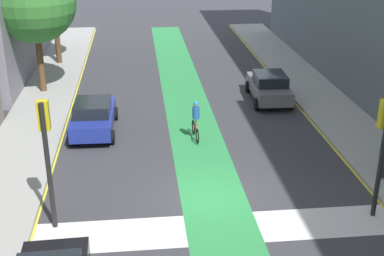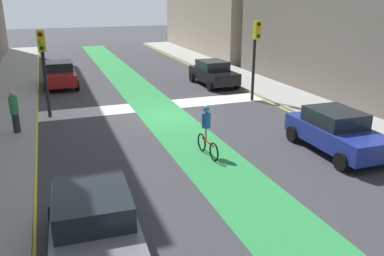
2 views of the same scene
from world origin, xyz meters
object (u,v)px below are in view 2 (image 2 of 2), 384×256
object	(u,v)px
traffic_signal_near_right	(43,57)
traffic_signal_near_left	(256,46)
car_blue_left_far	(336,131)
car_black_left_near	(213,73)
pedestrian_sidewalk_right_a	(14,111)
car_red_right_near	(60,74)
cyclist_in_lane	(207,130)
car_grey_right_far	(94,227)

from	to	relation	value
traffic_signal_near_right	traffic_signal_near_left	xyz separation A→B (m)	(-10.68, 0.45, 0.14)
car_blue_left_far	car_black_left_near	world-z (taller)	same
traffic_signal_near_right	pedestrian_sidewalk_right_a	distance (m)	3.17
car_red_right_near	cyclist_in_lane	bearing A→B (deg)	107.79
car_blue_left_far	car_black_left_near	xyz separation A→B (m)	(-0.28, -12.27, 0.00)
traffic_signal_near_right	car_black_left_near	world-z (taller)	traffic_signal_near_right
car_blue_left_far	car_grey_right_far	xyz separation A→B (m)	(9.17, 3.43, 0.00)
cyclist_in_lane	pedestrian_sidewalk_right_a	distance (m)	8.08
car_blue_left_far	pedestrian_sidewalk_right_a	world-z (taller)	pedestrian_sidewalk_right_a
cyclist_in_lane	car_red_right_near	bearing A→B (deg)	-72.21
traffic_signal_near_left	pedestrian_sidewalk_right_a	world-z (taller)	traffic_signal_near_left
cyclist_in_lane	pedestrian_sidewalk_right_a	xyz separation A→B (m)	(6.61, -4.65, 0.09)
traffic_signal_near_left	car_red_right_near	world-z (taller)	traffic_signal_near_left
car_red_right_near	car_black_left_near	bearing A→B (deg)	162.33
pedestrian_sidewalk_right_a	car_grey_right_far	bearing A→B (deg)	102.35
car_blue_left_far	car_grey_right_far	world-z (taller)	same
traffic_signal_near_right	car_grey_right_far	distance (m)	11.84
traffic_signal_near_left	car_red_right_near	bearing A→B (deg)	-37.25
cyclist_in_lane	pedestrian_sidewalk_right_a	world-z (taller)	pedestrian_sidewalk_right_a
car_red_right_near	car_black_left_near	distance (m)	9.83
traffic_signal_near_right	cyclist_in_lane	xyz separation A→B (m)	(-5.29, 6.88, -1.91)
car_grey_right_far	pedestrian_sidewalk_right_a	xyz separation A→B (m)	(2.06, -9.40, 0.25)
car_red_right_near	cyclist_in_lane	world-z (taller)	cyclist_in_lane
car_black_left_near	car_grey_right_far	bearing A→B (deg)	58.95
car_red_right_near	traffic_signal_near_right	bearing A→B (deg)	83.37
traffic_signal_near_right	car_red_right_near	size ratio (longest dim) A/B	0.98
car_blue_left_far	cyclist_in_lane	size ratio (longest dim) A/B	2.28
pedestrian_sidewalk_right_a	traffic_signal_near_right	bearing A→B (deg)	-120.68
traffic_signal_near_left	car_blue_left_far	xyz separation A→B (m)	(0.77, 7.75, -2.22)
traffic_signal_near_right	traffic_signal_near_left	distance (m)	10.69
car_blue_left_far	pedestrian_sidewalk_right_a	size ratio (longest dim) A/B	2.40
traffic_signal_near_left	cyclist_in_lane	world-z (taller)	traffic_signal_near_left
car_grey_right_far	car_black_left_near	distance (m)	18.32
car_grey_right_far	cyclist_in_lane	size ratio (longest dim) A/B	2.30
traffic_signal_near_left	cyclist_in_lane	xyz separation A→B (m)	(5.39, 6.43, -2.06)
traffic_signal_near_right	car_red_right_near	xyz separation A→B (m)	(-0.82, -7.05, -2.08)
car_blue_left_far	pedestrian_sidewalk_right_a	xyz separation A→B (m)	(11.23, -5.97, 0.25)
car_grey_right_far	car_blue_left_far	bearing A→B (deg)	-159.49
traffic_signal_near_right	car_red_right_near	distance (m)	7.39
car_red_right_near	car_blue_left_far	bearing A→B (deg)	120.80
pedestrian_sidewalk_right_a	car_red_right_near	bearing A→B (deg)	-103.00
traffic_signal_near_left	car_blue_left_far	world-z (taller)	traffic_signal_near_left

